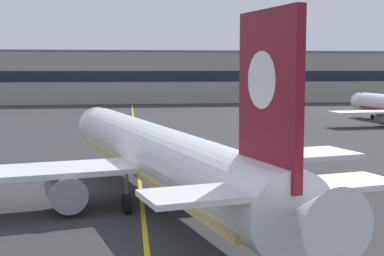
% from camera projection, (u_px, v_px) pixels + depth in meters
% --- Properties ---
extents(taxiway_centreline, '(3.87, 179.97, 0.01)m').
position_uv_depth(taxiway_centreline, '(138.00, 167.00, 52.64)').
color(taxiway_centreline, yellow).
rests_on(taxiway_centreline, ground).
extents(airliner_foreground, '(32.25, 41.04, 11.65)m').
position_uv_depth(airliner_foreground, '(157.00, 155.00, 37.99)').
color(airliner_foreground, white).
rests_on(airliner_foreground, ground).
extents(safety_cone_by_nose_gear, '(0.44, 0.44, 0.55)m').
position_uv_depth(safety_cone_by_nose_gear, '(152.00, 162.00, 53.94)').
color(safety_cone_by_nose_gear, orange).
rests_on(safety_cone_by_nose_gear, ground).
extents(terminal_building, '(148.84, 12.40, 14.00)m').
position_uv_depth(terminal_building, '(152.00, 77.00, 151.60)').
color(terminal_building, '#9E998E').
rests_on(terminal_building, ground).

